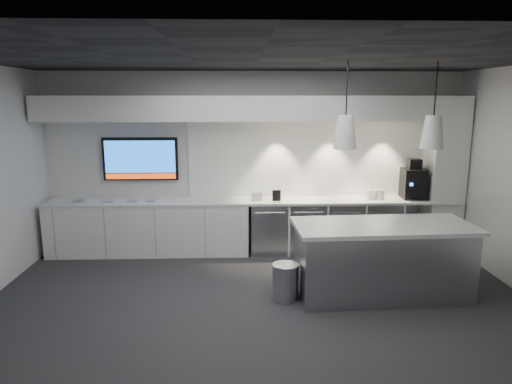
{
  "coord_description": "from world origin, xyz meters",
  "views": [
    {
      "loc": [
        -0.24,
        -5.24,
        2.56
      ],
      "look_at": [
        -0.0,
        1.1,
        1.25
      ],
      "focal_mm": 32.0,
      "sensor_mm": 36.0,
      "label": 1
    }
  ],
  "objects_px": {
    "wall_tv": "(141,159)",
    "coffee_machine": "(413,182)",
    "bin": "(285,282)",
    "island": "(382,260)"
  },
  "relations": [
    {
      "from": "wall_tv",
      "to": "coffee_machine",
      "type": "height_order",
      "value": "wall_tv"
    },
    {
      "from": "wall_tv",
      "to": "bin",
      "type": "xyz_separation_m",
      "value": [
        2.24,
        -2.19,
        -1.32
      ]
    },
    {
      "from": "wall_tv",
      "to": "coffee_machine",
      "type": "bearing_deg",
      "value": -3.08
    },
    {
      "from": "wall_tv",
      "to": "island",
      "type": "bearing_deg",
      "value": -30.81
    },
    {
      "from": "bin",
      "to": "coffee_machine",
      "type": "height_order",
      "value": "coffee_machine"
    },
    {
      "from": "wall_tv",
      "to": "bin",
      "type": "distance_m",
      "value": 3.4
    },
    {
      "from": "island",
      "to": "coffee_machine",
      "type": "bearing_deg",
      "value": 57.39
    },
    {
      "from": "wall_tv",
      "to": "bin",
      "type": "bearing_deg",
      "value": -44.28
    },
    {
      "from": "bin",
      "to": "coffee_machine",
      "type": "distance_m",
      "value": 3.19
    },
    {
      "from": "wall_tv",
      "to": "coffee_machine",
      "type": "relative_size",
      "value": 1.88
    }
  ]
}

